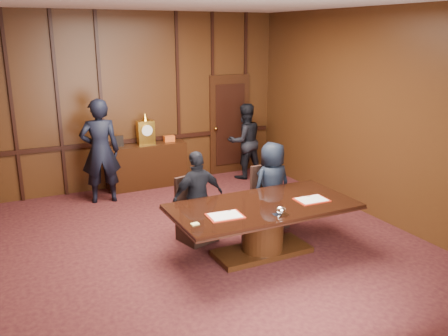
% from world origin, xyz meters
% --- Properties ---
extents(room, '(7.00, 7.04, 3.50)m').
position_xyz_m(room, '(0.07, 0.14, 1.72)').
color(room, black).
rests_on(room, ground).
extents(sideboard, '(1.60, 0.45, 1.54)m').
position_xyz_m(sideboard, '(0.00, 3.26, 0.49)').
color(sideboard, black).
rests_on(sideboard, ground).
extents(conference_table, '(2.62, 1.32, 0.76)m').
position_xyz_m(conference_table, '(0.51, -0.50, 0.51)').
color(conference_table, black).
rests_on(conference_table, ground).
extents(folder_left, '(0.48, 0.36, 0.02)m').
position_xyz_m(folder_left, '(-0.17, -0.67, 0.77)').
color(folder_left, '#A1200E').
rests_on(folder_left, conference_table).
extents(folder_right, '(0.47, 0.35, 0.02)m').
position_xyz_m(folder_right, '(1.23, -0.66, 0.77)').
color(folder_right, '#A1200E').
rests_on(folder_right, conference_table).
extents(inkstand, '(0.20, 0.14, 0.12)m').
position_xyz_m(inkstand, '(0.51, -0.95, 0.81)').
color(inkstand, white).
rests_on(inkstand, conference_table).
extents(notepad, '(0.10, 0.08, 0.01)m').
position_xyz_m(notepad, '(-0.63, -0.74, 0.77)').
color(notepad, '#F7E778').
rests_on(notepad, conference_table).
extents(chair_left, '(0.58, 0.58, 0.99)m').
position_xyz_m(chair_left, '(-0.14, 0.38, 0.29)').
color(chair_left, black).
rests_on(chair_left, ground).
extents(chair_right, '(0.50, 0.50, 0.99)m').
position_xyz_m(chair_right, '(1.16, 0.38, 0.29)').
color(chair_right, black).
rests_on(chair_right, ground).
extents(signatory_left, '(0.86, 0.42, 1.42)m').
position_xyz_m(signatory_left, '(-0.14, 0.30, 0.71)').
color(signatory_left, black).
rests_on(signatory_left, ground).
extents(signatory_right, '(0.73, 0.51, 1.42)m').
position_xyz_m(signatory_right, '(1.16, 0.30, 0.71)').
color(signatory_right, black).
rests_on(signatory_right, ground).
extents(witness_left, '(0.77, 0.57, 1.95)m').
position_xyz_m(witness_left, '(-1.03, 2.76, 0.98)').
color(witness_left, black).
rests_on(witness_left, ground).
extents(witness_right, '(0.79, 0.62, 1.63)m').
position_xyz_m(witness_right, '(2.11, 2.93, 0.82)').
color(witness_right, black).
rests_on(witness_right, ground).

